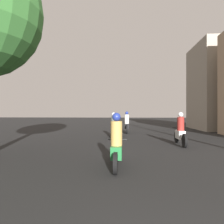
# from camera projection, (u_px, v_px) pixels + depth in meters

# --- Properties ---
(motorcycle_green) EXTENTS (0.60, 2.01, 1.55)m
(motorcycle_green) POSITION_uv_depth(u_px,v_px,m) (117.00, 146.00, 6.17)
(motorcycle_green) COLOR black
(motorcycle_green) RESTS_ON ground_plane
(motorcycle_white) EXTENTS (0.60, 2.12, 1.57)m
(motorcycle_white) POSITION_uv_depth(u_px,v_px,m) (180.00, 132.00, 10.29)
(motorcycle_white) COLOR black
(motorcycle_white) RESTS_ON ground_plane
(motorcycle_silver) EXTENTS (0.60, 1.98, 1.55)m
(motorcycle_silver) POSITION_uv_depth(u_px,v_px,m) (114.00, 127.00, 13.40)
(motorcycle_silver) COLOR black
(motorcycle_silver) RESTS_ON ground_plane
(motorcycle_black) EXTENTS (0.60, 2.00, 1.61)m
(motorcycle_black) POSITION_uv_depth(u_px,v_px,m) (127.00, 124.00, 16.40)
(motorcycle_black) COLOR black
(motorcycle_black) RESTS_ON ground_plane
(building_right_far) EXTENTS (4.49, 5.77, 7.67)m
(building_right_far) POSITION_uv_depth(u_px,v_px,m) (220.00, 87.00, 19.72)
(building_right_far) COLOR gray
(building_right_far) RESTS_ON ground_plane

